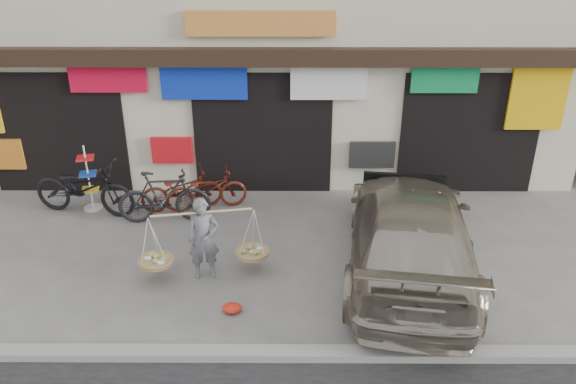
{
  "coord_description": "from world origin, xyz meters",
  "views": [
    {
      "loc": [
        0.6,
        -8.1,
        5.43
      ],
      "look_at": [
        0.56,
        0.9,
        1.18
      ],
      "focal_mm": 35.0,
      "sensor_mm": 36.0,
      "label": 1
    }
  ],
  "objects_px": {
    "street_vendor": "(204,242)",
    "bike_1": "(164,197)",
    "bike_3": "(182,189)",
    "suv": "(410,232)",
    "bike_0": "(84,188)",
    "bike_2": "(207,190)",
    "display_rack": "(89,184)"
  },
  "relations": [
    {
      "from": "bike_1",
      "to": "suv",
      "type": "xyz_separation_m",
      "value": [
        4.56,
        -1.73,
        0.19
      ]
    },
    {
      "from": "bike_1",
      "to": "bike_3",
      "type": "bearing_deg",
      "value": -28.55
    },
    {
      "from": "bike_3",
      "to": "suv",
      "type": "bearing_deg",
      "value": -134.31
    },
    {
      "from": "street_vendor",
      "to": "bike_1",
      "type": "bearing_deg",
      "value": 108.66
    },
    {
      "from": "bike_1",
      "to": "bike_2",
      "type": "height_order",
      "value": "bike_1"
    },
    {
      "from": "street_vendor",
      "to": "display_rack",
      "type": "height_order",
      "value": "street_vendor"
    },
    {
      "from": "display_rack",
      "to": "bike_3",
      "type": "bearing_deg",
      "value": 0.02
    },
    {
      "from": "street_vendor",
      "to": "suv",
      "type": "bearing_deg",
      "value": -6.13
    },
    {
      "from": "display_rack",
      "to": "bike_0",
      "type": "bearing_deg",
      "value": -101.25
    },
    {
      "from": "street_vendor",
      "to": "bike_3",
      "type": "distance_m",
      "value": 2.7
    },
    {
      "from": "display_rack",
      "to": "bike_1",
      "type": "bearing_deg",
      "value": -19.08
    },
    {
      "from": "bike_1",
      "to": "street_vendor",
      "type": "bearing_deg",
      "value": -157.11
    },
    {
      "from": "bike_1",
      "to": "bike_3",
      "type": "xyz_separation_m",
      "value": [
        0.24,
        0.58,
        -0.11
      ]
    },
    {
      "from": "bike_3",
      "to": "suv",
      "type": "distance_m",
      "value": 4.91
    },
    {
      "from": "bike_1",
      "to": "bike_2",
      "type": "distance_m",
      "value": 0.97
    },
    {
      "from": "display_rack",
      "to": "street_vendor",
      "type": "bearing_deg",
      "value": -42.76
    },
    {
      "from": "bike_0",
      "to": "bike_3",
      "type": "height_order",
      "value": "bike_0"
    },
    {
      "from": "bike_3",
      "to": "street_vendor",
      "type": "bearing_deg",
      "value": -177.98
    },
    {
      "from": "bike_3",
      "to": "bike_1",
      "type": "bearing_deg",
      "value": 141.15
    },
    {
      "from": "street_vendor",
      "to": "suv",
      "type": "height_order",
      "value": "suv"
    },
    {
      "from": "bike_2",
      "to": "bike_3",
      "type": "xyz_separation_m",
      "value": [
        -0.53,
        0.0,
        0.0
      ]
    },
    {
      "from": "bike_1",
      "to": "bike_3",
      "type": "distance_m",
      "value": 0.64
    },
    {
      "from": "bike_0",
      "to": "bike_3",
      "type": "xyz_separation_m",
      "value": [
        1.96,
        0.21,
        -0.13
      ]
    },
    {
      "from": "suv",
      "to": "display_rack",
      "type": "bearing_deg",
      "value": -11.88
    },
    {
      "from": "suv",
      "to": "street_vendor",
      "type": "bearing_deg",
      "value": 12.38
    },
    {
      "from": "bike_2",
      "to": "display_rack",
      "type": "bearing_deg",
      "value": 73.87
    },
    {
      "from": "bike_1",
      "to": "suv",
      "type": "height_order",
      "value": "suv"
    },
    {
      "from": "street_vendor",
      "to": "bike_0",
      "type": "relative_size",
      "value": 0.97
    },
    {
      "from": "street_vendor",
      "to": "bike_0",
      "type": "height_order",
      "value": "street_vendor"
    },
    {
      "from": "bike_3",
      "to": "suv",
      "type": "height_order",
      "value": "suv"
    },
    {
      "from": "street_vendor",
      "to": "suv",
      "type": "distance_m",
      "value": 3.49
    },
    {
      "from": "bike_1",
      "to": "bike_2",
      "type": "bearing_deg",
      "value": -58.82
    }
  ]
}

